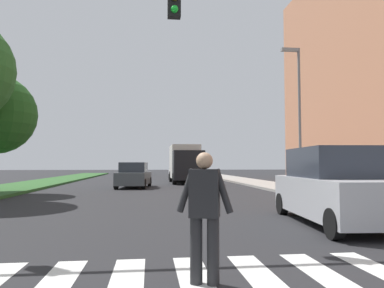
{
  "coord_description": "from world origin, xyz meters",
  "views": [
    {
      "loc": [
        0.29,
        3.14,
        1.54
      ],
      "look_at": [
        2.29,
        20.05,
        2.5
      ],
      "focal_mm": 33.35,
      "sensor_mm": 36.0,
      "label": 1
    }
  ],
  "objects_px": {
    "pedestrian_performer": "(205,211)",
    "sedan_distant": "(181,172)",
    "sedan_midblock": "(134,176)",
    "street_lamp_right": "(298,106)",
    "sedan_far_horizon": "(137,170)",
    "suv_crossing": "(335,187)",
    "truck_box_delivery": "(185,163)"
  },
  "relations": [
    {
      "from": "street_lamp_right",
      "to": "pedestrian_performer",
      "type": "height_order",
      "value": "street_lamp_right"
    },
    {
      "from": "suv_crossing",
      "to": "sedan_far_horizon",
      "type": "xyz_separation_m",
      "value": [
        -6.46,
        39.47,
        -0.13
      ]
    },
    {
      "from": "pedestrian_performer",
      "to": "suv_crossing",
      "type": "distance_m",
      "value": 5.82
    },
    {
      "from": "pedestrian_performer",
      "to": "sedan_distant",
      "type": "height_order",
      "value": "sedan_distant"
    },
    {
      "from": "street_lamp_right",
      "to": "suv_crossing",
      "type": "bearing_deg",
      "value": -108.04
    },
    {
      "from": "street_lamp_right",
      "to": "truck_box_delivery",
      "type": "bearing_deg",
      "value": 112.97
    },
    {
      "from": "street_lamp_right",
      "to": "pedestrian_performer",
      "type": "xyz_separation_m",
      "value": [
        -6.97,
        -13.12,
        -3.66
      ]
    },
    {
      "from": "pedestrian_performer",
      "to": "sedan_midblock",
      "type": "bearing_deg",
      "value": 95.2
    },
    {
      "from": "pedestrian_performer",
      "to": "sedan_midblock",
      "type": "distance_m",
      "value": 19.11
    },
    {
      "from": "pedestrian_performer",
      "to": "sedan_far_horizon",
      "type": "bearing_deg",
      "value": 93.15
    },
    {
      "from": "truck_box_delivery",
      "to": "sedan_far_horizon",
      "type": "bearing_deg",
      "value": 103.41
    },
    {
      "from": "sedan_distant",
      "to": "sedan_far_horizon",
      "type": "distance_m",
      "value": 16.24
    },
    {
      "from": "street_lamp_right",
      "to": "sedan_distant",
      "type": "distance_m",
      "value": 16.14
    },
    {
      "from": "street_lamp_right",
      "to": "truck_box_delivery",
      "type": "relative_size",
      "value": 1.21
    },
    {
      "from": "sedan_midblock",
      "to": "street_lamp_right",
      "type": "bearing_deg",
      "value": -34.17
    },
    {
      "from": "street_lamp_right",
      "to": "sedan_far_horizon",
      "type": "distance_m",
      "value": 32.15
    },
    {
      "from": "pedestrian_performer",
      "to": "sedan_distant",
      "type": "distance_m",
      "value": 28.13
    },
    {
      "from": "street_lamp_right",
      "to": "sedan_far_horizon",
      "type": "height_order",
      "value": "street_lamp_right"
    },
    {
      "from": "suv_crossing",
      "to": "sedan_distant",
      "type": "height_order",
      "value": "suv_crossing"
    },
    {
      "from": "street_lamp_right",
      "to": "truck_box_delivery",
      "type": "xyz_separation_m",
      "value": [
        -4.79,
        11.29,
        -2.96
      ]
    },
    {
      "from": "sedan_distant",
      "to": "sedan_far_horizon",
      "type": "bearing_deg",
      "value": 106.3
    },
    {
      "from": "pedestrian_performer",
      "to": "suv_crossing",
      "type": "xyz_separation_m",
      "value": [
        4.05,
        4.17,
        -0.0
      ]
    },
    {
      "from": "sedan_midblock",
      "to": "sedan_far_horizon",
      "type": "distance_m",
      "value": 24.62
    },
    {
      "from": "sedan_far_horizon",
      "to": "street_lamp_right",
      "type": "bearing_deg",
      "value": -72.93
    },
    {
      "from": "sedan_distant",
      "to": "sedan_far_horizon",
      "type": "height_order",
      "value": "sedan_far_horizon"
    },
    {
      "from": "street_lamp_right",
      "to": "sedan_midblock",
      "type": "bearing_deg",
      "value": 145.83
    },
    {
      "from": "street_lamp_right",
      "to": "suv_crossing",
      "type": "relative_size",
      "value": 1.58
    },
    {
      "from": "sedan_far_horizon",
      "to": "pedestrian_performer",
      "type": "bearing_deg",
      "value": -86.85
    },
    {
      "from": "sedan_midblock",
      "to": "sedan_distant",
      "type": "xyz_separation_m",
      "value": [
        3.89,
        9.02,
        0.02
      ]
    },
    {
      "from": "sedan_distant",
      "to": "truck_box_delivery",
      "type": "distance_m",
      "value": 3.73
    },
    {
      "from": "sedan_midblock",
      "to": "sedan_distant",
      "type": "bearing_deg",
      "value": 66.69
    },
    {
      "from": "street_lamp_right",
      "to": "sedan_midblock",
      "type": "relative_size",
      "value": 1.72
    }
  ]
}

